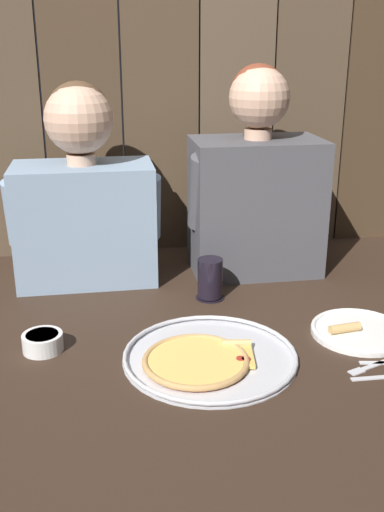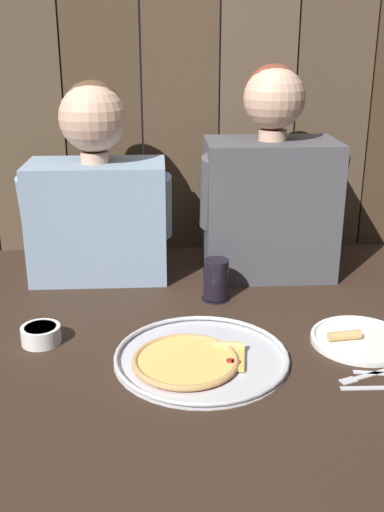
% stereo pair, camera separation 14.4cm
% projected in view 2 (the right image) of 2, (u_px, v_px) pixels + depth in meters
% --- Properties ---
extents(ground_plane, '(3.20, 3.20, 0.00)m').
position_uv_depth(ground_plane, '(192.00, 342.00, 1.41)').
color(ground_plane, '#332319').
extents(pizza_tray, '(0.39, 0.39, 0.03)m').
position_uv_depth(pizza_tray, '(197.00, 358.00, 1.32)').
color(pizza_tray, silver).
rests_on(pizza_tray, ground).
extents(dinner_plate, '(0.23, 0.23, 0.03)m').
position_uv_depth(dinner_plate, '(360.00, 339.00, 1.41)').
color(dinner_plate, white).
rests_on(dinner_plate, ground).
extents(drinking_glass, '(0.08, 0.08, 0.11)m').
position_uv_depth(drinking_glass, '(216.00, 280.00, 1.63)').
color(drinking_glass, black).
rests_on(drinking_glass, ground).
extents(dipping_bowl, '(0.09, 0.09, 0.04)m').
position_uv_depth(dipping_bowl, '(41.00, 334.00, 1.40)').
color(dipping_bowl, white).
rests_on(dipping_bowl, ground).
extents(table_fork, '(0.13, 0.06, 0.01)m').
position_uv_depth(table_fork, '(364.00, 376.00, 1.27)').
color(table_fork, silver).
rests_on(table_fork, ground).
extents(table_knife, '(0.16, 0.02, 0.01)m').
position_uv_depth(table_knife, '(379.00, 387.00, 1.23)').
color(table_knife, silver).
rests_on(table_knife, ground).
extents(diner_left, '(0.43, 0.22, 0.57)m').
position_uv_depth(diner_left, '(97.00, 192.00, 1.73)').
color(diner_left, '#849EB7').
rests_on(diner_left, ground).
extents(diner_right, '(0.41, 0.24, 0.61)m').
position_uv_depth(diner_right, '(270.00, 187.00, 1.75)').
color(diner_right, '#4C4C51').
rests_on(diner_right, ground).
extents(wooden_backdrop_wall, '(2.19, 0.03, 1.22)m').
position_uv_depth(wooden_backdrop_wall, '(180.00, 59.00, 1.85)').
color(wooden_backdrop_wall, '#402E1C').
rests_on(wooden_backdrop_wall, ground).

